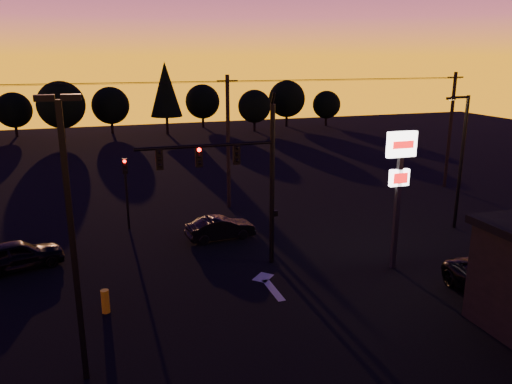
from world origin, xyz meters
TOP-DOWN VIEW (x-y plane):
  - ground at (0.00, 0.00)m, footprint 120.00×120.00m
  - lane_arrow at (0.50, 1.67)m, footprint 1.20×3.10m
  - traffic_signal_mast at (-0.10, 3.99)m, footprint 6.79×0.52m
  - secondary_signal at (-5.00, 11.49)m, footprint 0.30×0.31m
  - parking_lot_light at (-7.50, -3.00)m, footprint 1.25×0.30m
  - pylon_sign at (7.00, 1.50)m, footprint 1.50×0.28m
  - streetlight at (13.91, 5.50)m, footprint 1.55×0.35m
  - utility_pole_1 at (2.00, 14.00)m, footprint 1.40×0.26m
  - utility_pole_2 at (20.00, 14.00)m, footprint 1.40×0.26m
  - power_wires at (2.00, 14.00)m, footprint 36.00×1.22m
  - bollard at (-6.72, 1.27)m, footprint 0.33×0.33m
  - tree_1 at (-16.00, 53.00)m, footprint 4.54×4.54m
  - tree_2 at (-10.00, 48.00)m, footprint 5.77×5.78m
  - tree_3 at (-4.00, 52.00)m, footprint 4.95×4.95m
  - tree_4 at (3.00, 49.00)m, footprint 4.18×4.18m
  - tree_5 at (9.00, 54.00)m, footprint 4.95×4.95m
  - tree_6 at (15.00, 48.00)m, footprint 4.54×4.54m
  - tree_7 at (21.00, 51.00)m, footprint 5.36×5.36m
  - tree_8 at (27.00, 50.00)m, footprint 4.12×4.12m
  - car_left at (-10.68, 7.10)m, footprint 4.70×2.99m
  - car_mid at (-0.11, 8.11)m, footprint 4.02×1.70m
  - suv_parked at (9.21, -3.18)m, footprint 2.99×5.67m

SIDE VIEW (x-z plane):
  - ground at x=0.00m, z-range 0.00..0.00m
  - lane_arrow at x=0.50m, z-range 0.00..0.01m
  - bollard at x=-6.72m, z-range 0.00..1.00m
  - car_mid at x=-0.11m, z-range 0.00..1.29m
  - car_left at x=-10.68m, z-range 0.00..1.49m
  - suv_parked at x=9.21m, z-range 0.00..1.52m
  - secondary_signal at x=-5.00m, z-range 0.69..5.04m
  - tree_8 at x=27.00m, z-range 0.53..5.71m
  - tree_1 at x=-16.00m, z-range 0.58..6.29m
  - tree_6 at x=15.00m, z-range 0.58..6.29m
  - tree_3 at x=-4.00m, z-range 0.63..6.86m
  - tree_5 at x=9.00m, z-range 0.63..6.86m
  - tree_7 at x=21.00m, z-range 0.69..7.43m
  - tree_2 at x=-10.00m, z-range 0.74..8.00m
  - streetlight at x=13.91m, z-range 0.42..8.42m
  - utility_pole_1 at x=2.00m, z-range 0.09..9.09m
  - utility_pole_2 at x=20.00m, z-range 0.09..9.09m
  - pylon_sign at x=7.00m, z-range 1.51..8.31m
  - traffic_signal_mast at x=-0.10m, z-range 0.65..9.23m
  - parking_lot_light at x=-7.50m, z-range 0.70..9.84m
  - tree_4 at x=3.00m, z-range 1.18..10.68m
  - power_wires at x=2.00m, z-range 8.53..8.60m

